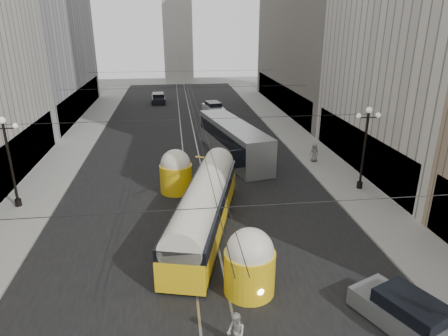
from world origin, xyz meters
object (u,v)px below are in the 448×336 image
object	(u,v)px
city_bus	(233,139)
streetcar	(204,206)
pedestrian_crossing_b	(236,332)
sedan_grey	(410,316)
pedestrian_sidewalk_right	(314,152)

from	to	relation	value
city_bus	streetcar	bearing A→B (deg)	-105.52
city_bus	pedestrian_crossing_b	xyz separation A→B (m)	(-3.43, -23.85, -0.95)
pedestrian_crossing_b	sedan_grey	bearing A→B (deg)	78.56
streetcar	pedestrian_sidewalk_right	distance (m)	15.87
pedestrian_crossing_b	pedestrian_sidewalk_right	size ratio (longest dim) A/B	1.02
streetcar	sedan_grey	distance (m)	12.56
streetcar	pedestrian_crossing_b	xyz separation A→B (m)	(0.45, -9.89, -0.80)
streetcar	city_bus	size ratio (longest dim) A/B	1.13
streetcar	pedestrian_crossing_b	world-z (taller)	streetcar
sedan_grey	streetcar	bearing A→B (deg)	128.99
city_bus	pedestrian_crossing_b	bearing A→B (deg)	-98.19
sedan_grey	pedestrian_sidewalk_right	distance (m)	21.34
city_bus	sedan_grey	bearing A→B (deg)	-80.41
pedestrian_crossing_b	pedestrian_sidewalk_right	distance (m)	23.75
pedestrian_sidewalk_right	streetcar	bearing A→B (deg)	39.64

